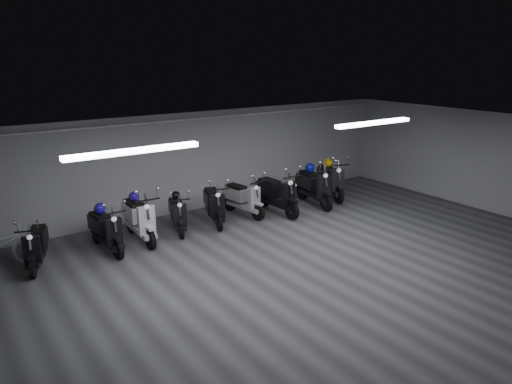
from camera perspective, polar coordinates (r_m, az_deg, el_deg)
floor at (r=10.05m, az=5.41°, el=-9.63°), size 14.00×10.00×0.01m
ceiling at (r=9.19m, az=5.87°, el=6.35°), size 14.00×10.00×0.01m
back_wall at (r=13.59m, az=-8.13°, el=3.45°), size 14.00×0.01×2.80m
right_wall at (r=14.92m, az=26.70°, el=3.01°), size 0.01×10.00×2.80m
fluor_strip_left at (r=8.54m, az=-14.29°, el=4.74°), size 2.40×0.18×0.08m
fluor_strip_right at (r=11.99m, az=13.79°, el=7.96°), size 2.40×0.18×0.08m
conduit at (r=13.30m, az=-8.17°, el=8.51°), size 13.60×0.05×0.05m
scooter_0 at (r=11.08m, az=-24.71°, el=-5.13°), size 1.09×1.75×1.23m
scooter_1 at (r=11.35m, az=-17.43°, el=-3.60°), size 0.74×1.83×1.33m
scooter_2 at (r=11.76m, az=-13.73°, el=-2.27°), size 0.70×1.98×1.46m
scooter_3 at (r=12.21m, az=-9.31°, el=-1.91°), size 1.03×1.74×1.23m
scooter_5 at (r=12.65m, az=-4.99°, el=-0.80°), size 1.15×1.91×1.35m
scooter_6 at (r=13.22m, az=-1.52°, el=-0.07°), size 0.86×1.84×1.32m
scooter_7 at (r=13.38m, az=2.49°, el=0.47°), size 0.72×2.00×1.48m
scooter_8 at (r=14.22m, az=6.93°, el=1.37°), size 1.00×2.10×1.50m
scooter_9 at (r=15.04m, az=8.87°, el=2.03°), size 1.29×2.06×1.46m
helmet_0 at (r=14.37m, az=6.39°, el=2.87°), size 0.29×0.29×0.29m
helmet_1 at (r=15.21m, az=8.52°, el=3.43°), size 0.28×0.28×0.28m
helmet_2 at (r=12.35m, az=-9.51°, el=-0.42°), size 0.24×0.24×0.24m
helmet_3 at (r=11.48m, az=-18.03°, el=-1.88°), size 0.27×0.27×0.27m
helmet_4 at (r=11.92m, az=-14.28°, el=-0.54°), size 0.25×0.25×0.25m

